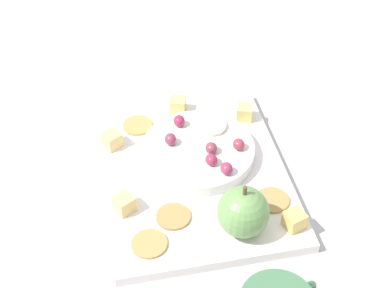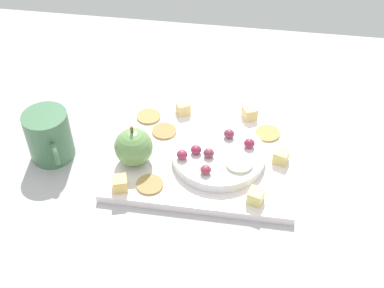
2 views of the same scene
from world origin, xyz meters
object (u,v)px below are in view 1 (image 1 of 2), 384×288
object	(u,v)px
cheese_cube_3	(294,220)
grape_2	(239,144)
serving_dish	(198,151)
grape_1	(170,139)
cracker_0	(138,125)
grape_0	(211,160)
cheese_cube_2	(124,204)
cracker_1	(149,244)
cracker_2	(272,200)
cheese_cube_0	(244,112)
grape_5	(211,148)
apple_slice_0	(209,126)
cracker_3	(173,216)
apple_whole	(240,212)
cheese_cube_4	(112,140)
cheese_cube_1	(178,105)
grape_3	(179,121)
platter	(194,174)
grape_4	(223,169)

from	to	relation	value
cheese_cube_3	grape_2	xyz separation A→B (cm)	(-13.74, -3.85, 1.52)
serving_dish	grape_1	distance (cm)	4.42
cracker_0	grape_0	size ratio (longest dim) A/B	2.43
cheese_cube_2	cracker_1	distance (cm)	6.88
grape_1	cracker_2	bearing A→B (deg)	44.53
cheese_cube_0	grape_5	bearing A→B (deg)	-40.66
cracker_0	apple_slice_0	bearing A→B (deg)	66.19
cheese_cube_3	cracker_3	xyz separation A→B (cm)	(-4.49, -15.03, -0.99)
serving_dish	grape_5	world-z (taller)	grape_5
cracker_0	grape_1	xyz separation A→B (cm)	(6.95, 4.05, 2.55)
apple_whole	cheese_cube_4	bearing A→B (deg)	-142.80
cheese_cube_1	cheese_cube_3	world-z (taller)	same
grape_1	grape_3	bearing A→B (deg)	152.21
platter	cracker_2	xyz separation A→B (cm)	(7.87, 9.20, 0.98)
cracker_0	grape_4	xyz separation A→B (cm)	(14.35, 10.09, 2.55)
cheese_cube_3	grape_5	world-z (taller)	grape_5
cracker_0	cheese_cube_4	bearing A→B (deg)	-48.86
platter	grape_0	size ratio (longest dim) A/B	17.10
apple_whole	cheese_cube_3	xyz separation A→B (cm)	(0.89, 7.06, -2.15)
cheese_cube_1	cheese_cube_3	distance (cm)	28.17
cracker_0	platter	bearing A→B (deg)	31.02
platter	cheese_cube_4	bearing A→B (deg)	-124.15
cracker_1	platter	bearing A→B (deg)	145.52
cheese_cube_4	grape_2	bearing A→B (deg)	70.64
apple_whole	grape_2	size ratio (longest dim) A/B	3.53
cheese_cube_3	grape_5	xyz separation A→B (cm)	(-13.84, -7.87, 1.52)
cheese_cube_4	cheese_cube_1	bearing A→B (deg)	119.25
cracker_0	cheese_cube_3	bearing A→B (deg)	36.17
apple_whole	grape_4	distance (cm)	8.44
cracker_0	grape_5	distance (cm)	13.85
cheese_cube_2	grape_4	bearing A→B (deg)	99.07
cheese_cube_1	cracker_3	distance (cm)	22.17
apple_whole	cracker_0	distance (cm)	25.16
serving_dish	cracker_2	bearing A→B (deg)	37.20
cheese_cube_0	grape_1	distance (cm)	13.95
grape_1	grape_5	xyz separation A→B (cm)	(2.87, 5.39, -0.04)
cheese_cube_4	grape_5	world-z (taller)	grape_5
grape_0	grape_2	xyz separation A→B (cm)	(-2.27, 4.52, 0.02)
cheese_cube_3	grape_4	world-z (taller)	grape_4
grape_1	grape_5	bearing A→B (deg)	61.93
serving_dish	grape_5	distance (cm)	2.79
platter	cheese_cube_0	distance (cm)	14.15
grape_0	apple_slice_0	xyz separation A→B (cm)	(-7.64, 1.37, -0.49)
cheese_cube_3	grape_0	size ratio (longest dim) A/B	1.26
cheese_cube_0	grape_0	bearing A→B (deg)	-35.70
cheese_cube_0	grape_3	size ratio (longest dim) A/B	1.26
serving_dish	grape_3	distance (cm)	5.77
cracker_2	grape_2	xyz separation A→B (cm)	(-9.06, -2.43, 2.51)
grape_2	grape_4	world-z (taller)	same
cheese_cube_2	grape_5	world-z (taller)	grape_5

